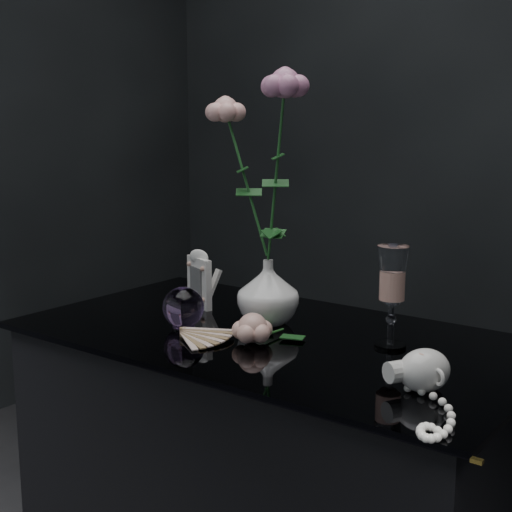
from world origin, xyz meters
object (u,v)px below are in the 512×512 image
Objects in this scene: wine_glass at (392,297)px; pearl_jar at (424,368)px; picture_frame at (199,278)px; loose_rose at (253,328)px; vase at (268,292)px; paperweight at (183,307)px.

wine_glass reaches higher than pearl_jar.
wine_glass is 0.50m from picture_frame.
wine_glass reaches higher than loose_rose.
picture_frame is 0.77× the size of loose_rose.
picture_frame reaches higher than pearl_jar.
loose_rose is at bearing -66.26° from vase.
picture_frame is 0.67m from pearl_jar.
wine_glass is 0.23m from pearl_jar.
picture_frame reaches higher than loose_rose.
picture_frame is 0.31m from loose_rose.
loose_rose is (-0.23, -0.14, -0.07)m from wine_glass.
picture_frame is at bearing 174.72° from vase.
picture_frame is at bearing 178.26° from wine_glass.
vase is 0.70× the size of wine_glass.
pearl_jar is at bearing 5.42° from loose_rose.
paperweight is at bearing -154.69° from pearl_jar.
loose_rose is 0.37m from pearl_jar.
wine_glass reaches higher than picture_frame.
paperweight reaches higher than pearl_jar.
pearl_jar is at bearing -50.29° from wine_glass.
vase is 0.46m from pearl_jar.
wine_glass is 0.44m from paperweight.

